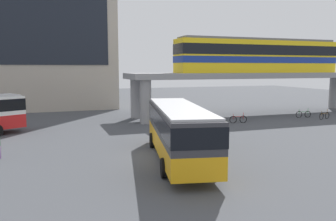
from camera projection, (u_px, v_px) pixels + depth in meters
The scene contains 9 objects.
ground_plane at pixel (121, 129), 30.38m from camera, with size 120.00×120.00×0.00m, color #47494F.
station_building at pixel (7, 26), 44.15m from camera, with size 26.97×10.30×21.41m.
elevated_platform at pixel (255, 79), 39.41m from camera, with size 29.64×5.60×4.87m.
train at pixel (259, 55), 39.19m from camera, with size 19.77×2.96×3.84m.
bus_main at pixel (179, 127), 19.99m from camera, with size 4.69×11.32×3.22m.
bicycle_red at pixel (238, 119), 33.98m from camera, with size 1.77×0.36×1.04m.
bicycle_green at pixel (303, 114), 37.68m from camera, with size 1.77×0.36×1.04m.
bicycle_orange at pixel (207, 121), 32.66m from camera, with size 1.70×0.69×1.04m.
bicycle_brown at pixel (324, 116), 36.47m from camera, with size 1.74×0.53×1.04m.
Camera 1 is at (-5.98, -19.63, 5.42)m, focal length 36.73 mm.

